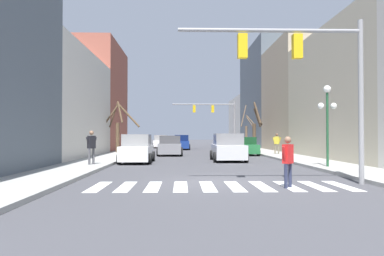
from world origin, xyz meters
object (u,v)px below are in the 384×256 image
Objects in this scene: street_tree_left_far at (256,127)px; street_lamp_right_corner at (327,109)px; traffic_signal_near at (307,64)px; pedestrian_on_left_sidewalk at (277,142)px; car_parked_left_near at (137,150)px; car_driving_away_lane at (243,146)px; street_tree_left_near at (119,127)px; pedestrian_crossing_street at (288,157)px; car_parked_right_far at (182,143)px; traffic_signal_far at (215,114)px; pedestrian_on_right_sidewalk at (91,144)px; car_parked_right_near at (170,146)px; street_tree_right_far at (247,131)px; car_driving_toward_lane at (161,142)px; car_parked_left_far at (228,148)px.

street_lamp_right_corner is at bearing -91.72° from street_tree_left_far.
traffic_signal_near is 3.84× the size of pedestrian_on_left_sidewalk.
street_lamp_right_corner is 0.96× the size of car_parked_left_near.
street_tree_left_near is (-10.86, 1.70, 1.66)m from car_driving_away_lane.
pedestrian_crossing_street is at bearing -138.11° from traffic_signal_near.
street_tree_left_near is at bearing -28.36° from car_parked_right_far.
car_parked_right_far is (-4.00, -0.33, -3.41)m from traffic_signal_far.
car_parked_right_far is 2.65× the size of pedestrian_on_right_sidewalk.
street_lamp_right_corner is 0.79× the size of street_tree_left_far.
pedestrian_crossing_street is at bearing -91.00° from traffic_signal_far.
street_tree_left_near is at bearing -131.91° from traffic_signal_far.
street_lamp_right_corner is 7.59m from pedestrian_crossing_street.
car_parked_right_far is at bearing 175.70° from car_parked_right_near.
street_tree_right_far is (13.59, 12.38, -0.25)m from street_tree_left_near.
car_driving_toward_lane is (-6.72, 5.32, -3.41)m from traffic_signal_far.
car_parked_left_near is 0.98× the size of car_parked_right_near.
pedestrian_on_right_sidewalk is (-12.61, -10.71, 0.06)m from pedestrian_on_left_sidewalk.
pedestrian_crossing_street is 0.36× the size of street_tree_left_near.
car_driving_toward_lane is 14.71m from street_tree_left_far.
traffic_signal_far is 4.82m from street_tree_right_far.
car_parked_left_near is 12.64m from pedestrian_crossing_street.
car_parked_left_far is 9.02m from pedestrian_on_right_sidewalk.
traffic_signal_near is 11.92m from pedestrian_on_right_sidewalk.
car_parked_left_near is 26.40m from car_driving_toward_lane.
street_tree_left_near is at bearing 43.75° from car_parked_left_far.
traffic_signal_near is at bearing 16.04° from car_parked_right_near.
car_parked_right_near is 0.85× the size of street_tree_left_far.
traffic_signal_far is at bearing 97.08° from street_lamp_right_corner.
car_parked_right_far is at bearing -7.51° from car_parked_left_near.
street_tree_left_far is at bearing 23.78° from street_tree_left_near.
car_parked_right_far is 1.01× the size of car_driving_toward_lane.
traffic_signal_near is 12.13m from car_parked_left_far.
street_tree_left_near is 18.39m from street_tree_right_far.
pedestrian_on_left_sidewalk is 8.83m from street_tree_left_far.
traffic_signal_far is 1.73× the size of car_parked_right_near.
pedestrian_on_left_sidewalk is 16.54m from pedestrian_on_right_sidewalk.
car_parked_left_far is 2.55× the size of pedestrian_crossing_street.
pedestrian_on_left_sidewalk is (10.57, -18.81, 0.36)m from car_driving_toward_lane.
car_driving_away_lane is at bearing 23.63° from car_parked_right_far.
car_driving_toward_lane is 1.09× the size of car_parked_right_near.
car_parked_right_near is 17.18m from street_tree_right_far.
car_parked_right_far is at bearing 150.51° from street_tree_left_far.
car_driving_away_lane is at bearing 87.18° from traffic_signal_near.
traffic_signal_far reaches higher than car_driving_toward_lane.
car_parked_right_near is at bearing -137.20° from street_tree_left_far.
street_tree_left_far is at bearing -146.73° from pedestrian_crossing_street.
car_parked_right_near is 5.39m from street_tree_left_near.
traffic_signal_far is 32.27m from pedestrian_crossing_street.
car_parked_left_far is 7.86m from pedestrian_on_left_sidewalk.
car_parked_right_far is 12.60m from car_parked_right_near.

